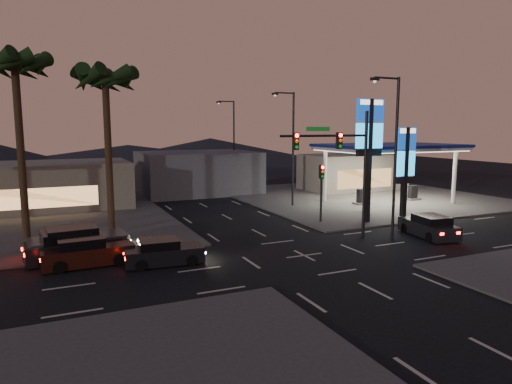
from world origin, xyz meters
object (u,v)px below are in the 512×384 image
car_lane_b_front (78,243)px  pylon_sign_tall (369,136)px  car_lane_a_front (163,253)px  suv_station (429,227)px  car_lane_a_mid (86,252)px  gas_station (390,148)px  car_lane_b_mid (71,246)px  pylon_sign_short (405,160)px  traffic_signal_mast (342,157)px

car_lane_b_front → pylon_sign_tall: bearing=1.8°
car_lane_a_front → suv_station: 17.02m
car_lane_a_mid → gas_station: bearing=18.3°
car_lane_a_front → car_lane_b_mid: car_lane_b_mid is taller
pylon_sign_short → car_lane_a_mid: bearing=-176.3°
gas_station → suv_station: size_ratio=2.72×
gas_station → pylon_sign_tall: (-7.50, -6.50, 1.31)m
suv_station → car_lane_b_front: bearing=168.2°
pylon_sign_tall → car_lane_a_front: 17.39m
pylon_sign_short → car_lane_a_mid: size_ratio=1.52×
gas_station → car_lane_b_mid: 29.02m
pylon_sign_short → car_lane_b_mid: bearing=-179.8°
pylon_sign_tall → traffic_signal_mast: bearing=-143.5°
pylon_sign_short → car_lane_b_front: bearing=179.1°
pylon_sign_short → gas_station: bearing=56.3°
gas_station → pylon_sign_short: bearing=-123.7°
car_lane_b_mid → gas_station: bearing=15.3°
car_lane_a_front → car_lane_b_front: car_lane_b_front is taller
gas_station → car_lane_b_mid: (-27.68, -7.58, -4.35)m
pylon_sign_short → car_lane_b_front: pylon_sign_short is taller
car_lane_a_mid → traffic_signal_mast: bearing=-4.2°
traffic_signal_mast → car_lane_a_mid: traffic_signal_mast is taller
car_lane_a_front → traffic_signal_mast: bearing=1.9°
car_lane_b_mid → car_lane_a_front: bearing=-33.5°
pylon_sign_tall → gas_station: bearing=40.9°
car_lane_b_front → car_lane_b_mid: car_lane_b_front is taller
gas_station → car_lane_b_front: 28.58m
pylon_sign_tall → suv_station: bearing=-78.2°
pylon_sign_short → car_lane_a_front: (-18.43, -2.89, -4.04)m
gas_station → pylon_sign_short: size_ratio=1.74×
gas_station → car_lane_a_front: 26.02m
car_lane_a_mid → pylon_sign_short: bearing=3.7°
traffic_signal_mast → car_lane_b_front: 16.00m
pylon_sign_short → car_lane_b_mid: (-22.68, -0.08, -3.92)m
gas_station → pylon_sign_short: pylon_sign_short is taller
traffic_signal_mast → suv_station: traffic_signal_mast is taller
car_lane_b_mid → car_lane_a_mid: bearing=-64.7°
gas_station → traffic_signal_mast: size_ratio=1.53×
car_lane_a_front → pylon_sign_short: bearing=8.9°
traffic_signal_mast → suv_station: 7.53m
gas_station → pylon_sign_tall: 10.01m
pylon_sign_tall → car_lane_b_front: 20.63m
pylon_sign_tall → car_lane_b_front: bearing=-178.2°
car_lane_a_front → car_lane_b_front: 5.09m
car_lane_a_mid → car_lane_b_mid: (-0.64, 1.35, 0.05)m
traffic_signal_mast → car_lane_b_mid: size_ratio=1.59×
pylon_sign_short → car_lane_b_front: (-22.34, 0.37, -3.87)m
gas_station → pylon_sign_short: 9.02m
pylon_sign_tall → car_lane_b_mid: 20.98m
traffic_signal_mast → car_lane_a_mid: (-14.80, 1.08, -4.54)m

